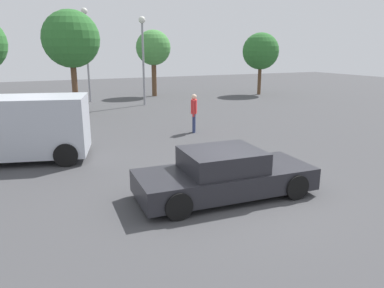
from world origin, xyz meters
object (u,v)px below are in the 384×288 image
(sedan_foreground, at_px, (224,175))
(pedestrian, at_px, (194,110))
(light_post_near, at_px, (86,39))
(light_post_far, at_px, (143,45))
(dog, at_px, (249,153))
(van_white, at_px, (4,127))

(sedan_foreground, bearing_deg, pedestrian, 74.17)
(sedan_foreground, xyz_separation_m, light_post_near, (-0.08, 19.10, 3.76))
(light_post_near, bearing_deg, light_post_far, -45.28)
(light_post_near, bearing_deg, sedan_foreground, -89.77)
(dog, bearing_deg, pedestrian, 9.28)
(light_post_near, bearing_deg, pedestrian, -78.24)
(sedan_foreground, height_order, light_post_near, light_post_near)
(van_white, xyz_separation_m, pedestrian, (7.56, 1.25, -0.13))
(pedestrian, bearing_deg, sedan_foreground, 101.29)
(pedestrian, bearing_deg, dog, 118.28)
(van_white, relative_size, pedestrian, 3.27)
(pedestrian, relative_size, light_post_near, 0.27)
(dog, relative_size, pedestrian, 0.39)
(dog, height_order, van_white, van_white)
(light_post_far, bearing_deg, dog, -93.07)
(dog, height_order, light_post_near, light_post_near)
(dog, xyz_separation_m, pedestrian, (0.19, 4.73, 0.76))
(dog, distance_m, light_post_far, 14.23)
(pedestrian, distance_m, light_post_near, 12.80)
(sedan_foreground, relative_size, light_post_near, 0.73)
(dog, height_order, light_post_far, light_post_far)
(light_post_far, bearing_deg, pedestrian, -93.49)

